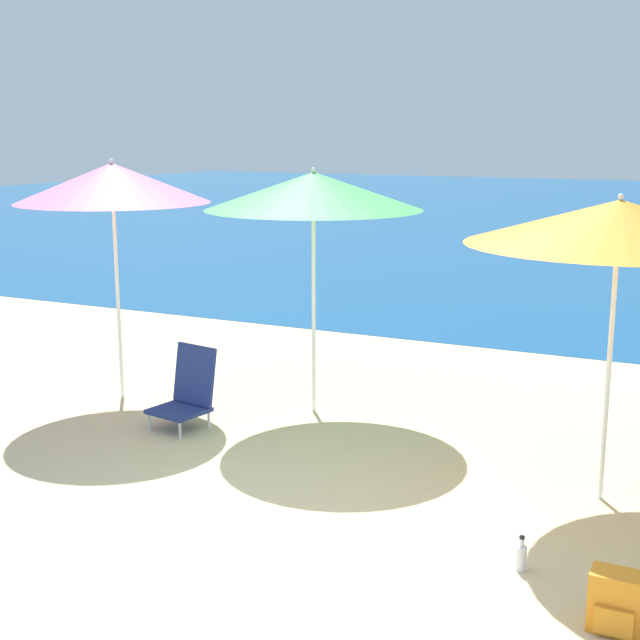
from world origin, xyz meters
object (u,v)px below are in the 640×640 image
(beach_umbrella_pink, at_px, (112,183))
(water_bottle, at_px, (521,557))
(backpack_orange, at_px, (617,603))
(beach_umbrella_orange, at_px, (619,223))
(beach_umbrella_green, at_px, (314,191))
(beach_chair_navy, at_px, (188,391))

(beach_umbrella_pink, bearing_deg, water_bottle, -22.26)
(beach_umbrella_pink, distance_m, backpack_orange, 5.86)
(beach_umbrella_orange, height_order, backpack_orange, beach_umbrella_orange)
(beach_umbrella_green, height_order, beach_chair_navy, beach_umbrella_green)
(beach_umbrella_green, distance_m, backpack_orange, 4.56)
(beach_umbrella_pink, bearing_deg, beach_chair_navy, -22.06)
(beach_umbrella_orange, bearing_deg, backpack_orange, -78.74)
(beach_chair_navy, relative_size, backpack_orange, 2.20)
(beach_umbrella_orange, xyz_separation_m, water_bottle, (-0.26, -1.33, -1.91))
(beach_umbrella_pink, height_order, backpack_orange, beach_umbrella_pink)
(backpack_orange, bearing_deg, beach_chair_navy, 155.36)
(beach_umbrella_pink, distance_m, beach_chair_navy, 2.14)
(beach_umbrella_orange, height_order, water_bottle, beach_umbrella_orange)
(beach_umbrella_green, xyz_separation_m, beach_chair_navy, (-0.82, -0.89, -1.75))
(beach_umbrella_green, relative_size, beach_chair_navy, 3.15)
(beach_umbrella_orange, relative_size, beach_chair_navy, 3.02)
(beach_umbrella_green, xyz_separation_m, beach_umbrella_pink, (-1.91, -0.45, 0.05))
(beach_chair_navy, distance_m, water_bottle, 3.62)
(beach_umbrella_green, bearing_deg, beach_umbrella_orange, -18.61)
(beach_umbrella_green, distance_m, beach_umbrella_pink, 1.96)
(beach_umbrella_orange, relative_size, backpack_orange, 6.64)
(beach_umbrella_green, xyz_separation_m, beach_umbrella_orange, (2.78, -0.94, -0.08))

